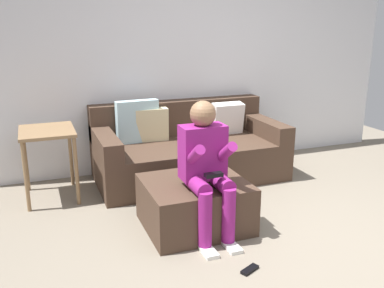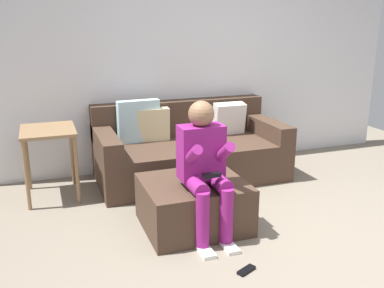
{
  "view_description": "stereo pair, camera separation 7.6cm",
  "coord_description": "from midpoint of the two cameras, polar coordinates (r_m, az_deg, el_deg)",
  "views": [
    {
      "loc": [
        -1.85,
        -2.4,
        1.68
      ],
      "look_at": [
        -0.46,
        1.23,
        0.56
      ],
      "focal_mm": 39.66,
      "sensor_mm": 36.0,
      "label": 1
    },
    {
      "loc": [
        -1.78,
        -2.42,
        1.68
      ],
      "look_at": [
        -0.46,
        1.23,
        0.56
      ],
      "focal_mm": 39.66,
      "sensor_mm": 36.0,
      "label": 2
    }
  ],
  "objects": [
    {
      "name": "ground_plane",
      "position": [
        3.45,
        15.35,
        -13.71
      ],
      "size": [
        6.76,
        6.76,
        0.0
      ],
      "primitive_type": "plane",
      "color": "slate"
    },
    {
      "name": "ottoman",
      "position": [
        3.62,
        0.8,
        -8.06
      ],
      "size": [
        0.84,
        0.74,
        0.41
      ],
      "primitive_type": "cube",
      "color": "#473326",
      "rests_on": "ground_plane"
    },
    {
      "name": "couch_sectional",
      "position": [
        4.73,
        -0.04,
        -0.82
      ],
      "size": [
        2.04,
        0.99,
        0.87
      ],
      "color": "#473326",
      "rests_on": "ground_plane"
    },
    {
      "name": "wall_back",
      "position": [
        5.08,
        1.12,
        12.43
      ],
      "size": [
        5.2,
        0.1,
        2.72
      ],
      "primitive_type": "cube",
      "color": "silver",
      "rests_on": "ground_plane"
    },
    {
      "name": "remote_near_ottoman",
      "position": [
        3.12,
        8.04,
        -16.46
      ],
      "size": [
        0.16,
        0.11,
        0.02
      ],
      "primitive_type": "cube",
      "rotation": [
        0.0,
        0.0,
        0.44
      ],
      "color": "black",
      "rests_on": "ground_plane"
    },
    {
      "name": "side_table",
      "position": [
        4.32,
        -18.24,
        0.53
      ],
      "size": [
        0.51,
        0.6,
        0.69
      ],
      "color": "olive",
      "rests_on": "ground_plane"
    },
    {
      "name": "person_seated",
      "position": [
        3.32,
        2.39,
        -2.65
      ],
      "size": [
        0.36,
        0.57,
        1.1
      ],
      "color": "#8C1E72",
      "rests_on": "ground_plane"
    }
  ]
}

